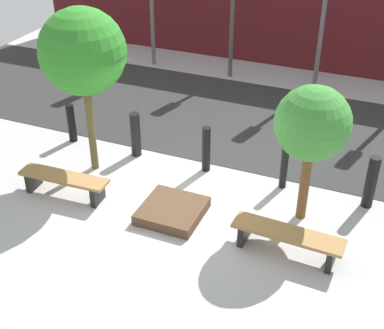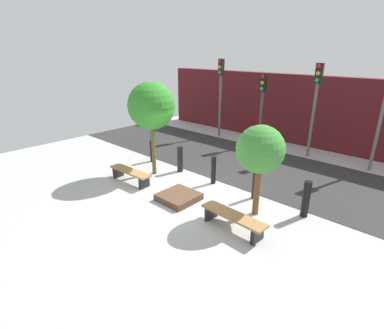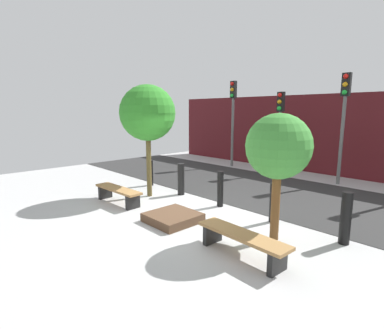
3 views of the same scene
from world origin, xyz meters
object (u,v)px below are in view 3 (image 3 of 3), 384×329
Objects in this scene: bollard_left at (181,179)px; bollard_center at (220,189)px; traffic_light_mid_west at (280,118)px; tree_behind_left_bench at (148,113)px; bollard_right at (272,203)px; bollard_far_left at (150,173)px; tree_behind_right_bench at (278,148)px; bench_left at (118,192)px; traffic_light_west at (233,108)px; traffic_light_mid_east at (344,109)px; bench_right at (242,239)px; planter_bed at (173,217)px; bollard_far_right at (346,218)px.

bollard_center is at bearing 0.00° from bollard_left.
tree_behind_left_bench is at bearing -99.38° from traffic_light_mid_west.
bollard_center reaches higher than bollard_right.
bollard_left reaches higher than bollard_far_left.
bench_left is at bearing -166.05° from tree_behind_right_bench.
tree_behind_right_bench reaches higher than bollard_far_left.
traffic_light_west is 4.88m from traffic_light_mid_east.
bollard_center is at bearing -53.73° from traffic_light_west.
traffic_light_west is at bearing 179.97° from traffic_light_mid_west.
bollard_left is at bearing -119.69° from traffic_light_mid_east.
bollard_far_left is at bearing 180.00° from bollard_center.
bench_right is 5.00m from tree_behind_left_bench.
tree_behind_left_bench is at bearing -37.05° from bollard_far_left.
bollard_right is (-0.55, 0.81, -1.42)m from tree_behind_right_bench.
bollard_center is 0.30× the size of traffic_light_mid_west.
bench_right reaches higher than planter_bed.
traffic_light_mid_west reaches higher than bench_left.
bollard_far_right is at bearing 37.05° from tree_behind_right_bench.
traffic_light_mid_west reaches higher than tree_behind_right_bench.
bollard_center is (-2.18, 0.81, -1.40)m from tree_behind_right_bench.
tree_behind_left_bench is at bearing 157.95° from planter_bed.
bench_right is at bearing -13.95° from tree_behind_left_bench.
tree_behind_left_bench is 1.00× the size of traffic_light_mid_west.
tree_behind_right_bench is at bearing -55.61° from bollard_right.
tree_behind_right_bench is 2.70× the size of bollard_right.
traffic_light_west reaches higher than bench_left.
bollard_right is (-0.55, 1.89, 0.15)m from bench_right.
bollard_center is 5.46m from traffic_light_mid_west.
bench_left is 0.70× the size of tree_behind_right_bench.
traffic_light_mid_west is (-1.22, 6.68, 2.23)m from planter_bed.
bollard_right is at bearing 12.00° from tree_behind_left_bench.
bollard_left is at bearing 180.00° from bollard_center.
bench_right is 1.89× the size of bollard_center.
tree_behind_right_bench is 5.93m from traffic_light_mid_east.
bench_right is 1.88× the size of bollard_left.
tree_behind_left_bench is 4.40m from bollard_right.
traffic_light_mid_east reaches higher than planter_bed.
traffic_light_west is at bearing 132.96° from bench_right.
bollard_left reaches higher than bench_left.
tree_behind_right_bench is 8.27m from traffic_light_west.
bench_left is 2.00× the size of bollard_far_left.
bollard_far_left is 1.63m from bollard_left.
traffic_light_mid_east is at bearing 112.12° from bollard_far_right.
traffic_light_mid_east is (3.40, 6.88, 2.34)m from bench_left.
traffic_light_mid_west is at bearing 119.69° from bollard_right.
bollard_right reaches higher than bollard_far_left.
traffic_light_west is (-5.84, 5.80, 0.82)m from tree_behind_right_bench.
bollard_far_left is at bearing 152.51° from planter_bed.
traffic_light_mid_east is at bearing 0.03° from traffic_light_mid_west.
traffic_light_mid_west reaches higher than bollard_right.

